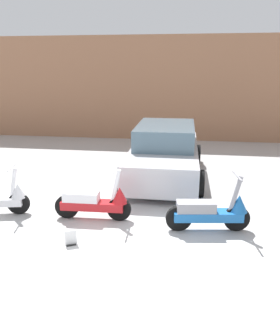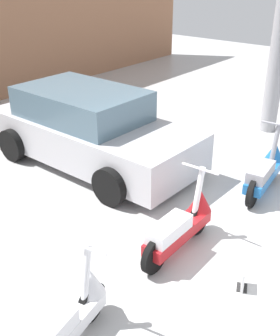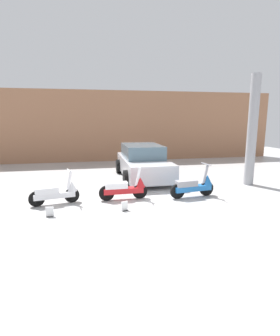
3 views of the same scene
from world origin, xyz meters
name	(u,v)px [view 3 (image 3 of 3)]	position (x,y,z in m)	size (l,w,h in m)	color
ground_plane	(151,211)	(0.00, 0.00, 0.00)	(28.00, 28.00, 0.00)	#B2B2B2
wall_back	(116,126)	(0.00, 8.78, 2.02)	(19.60, 0.12, 4.05)	#9E6B4C
scooter_front_left	(57,192)	(-2.57, 1.11, 0.35)	(1.41, 0.59, 0.99)	black
scooter_front_right	(125,188)	(-0.54, 1.17, 0.37)	(1.51, 0.54, 1.05)	black
scooter_front_center	(194,185)	(1.65, 1.00, 0.38)	(1.52, 0.56, 1.06)	black
car_rear_left	(143,162)	(0.61, 4.00, 0.67)	(2.00, 4.10, 1.39)	#B7B7BC
placard_near_left_scooter	(50,212)	(-2.65, 0.10, 0.11)	(0.20, 0.14, 0.26)	black
placard_near_right_scooter	(125,207)	(-0.71, 0.17, 0.11)	(0.20, 0.18, 0.26)	black
support_column_side	(252,131)	(4.33, 2.13, 2.02)	(0.35, 0.35, 4.05)	#99999E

